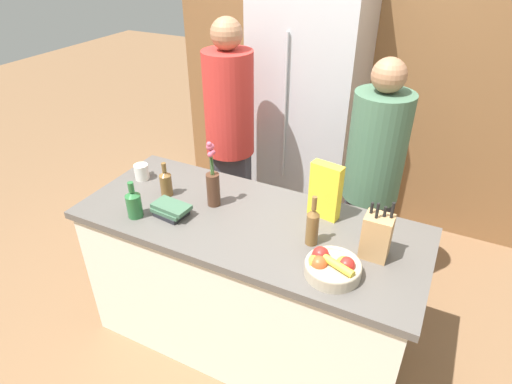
# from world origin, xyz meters

# --- Properties ---
(ground_plane) EXTENTS (14.00, 14.00, 0.00)m
(ground_plane) POSITION_xyz_m (0.00, 0.00, 0.00)
(ground_plane) COLOR brown
(kitchen_island) EXTENTS (1.84, 0.75, 0.89)m
(kitchen_island) POSITION_xyz_m (0.00, 0.00, 0.45)
(kitchen_island) COLOR silver
(kitchen_island) RESTS_ON ground_plane
(back_wall_wood) EXTENTS (3.04, 0.12, 2.60)m
(back_wall_wood) POSITION_xyz_m (0.00, 1.77, 1.30)
(back_wall_wood) COLOR brown
(back_wall_wood) RESTS_ON ground_plane
(refrigerator) EXTENTS (0.79, 0.62, 1.96)m
(refrigerator) POSITION_xyz_m (-0.21, 1.41, 0.98)
(refrigerator) COLOR #B7B7BC
(refrigerator) RESTS_ON ground_plane
(fruit_bowl) EXTENTS (0.25, 0.25, 0.11)m
(fruit_bowl) POSITION_xyz_m (0.52, -0.20, 0.94)
(fruit_bowl) COLOR tan
(fruit_bowl) RESTS_ON kitchen_island
(knife_block) EXTENTS (0.13, 0.11, 0.30)m
(knife_block) POSITION_xyz_m (0.65, 0.01, 1.01)
(knife_block) COLOR tan
(knife_block) RESTS_ON kitchen_island
(flower_vase) EXTENTS (0.07, 0.07, 0.38)m
(flower_vase) POSITION_xyz_m (-0.24, 0.05, 1.02)
(flower_vase) COLOR #4C2D1E
(flower_vase) RESTS_ON kitchen_island
(cereal_box) EXTENTS (0.17, 0.09, 0.31)m
(cereal_box) POSITION_xyz_m (0.34, 0.21, 1.05)
(cereal_box) COLOR yellow
(cereal_box) RESTS_ON kitchen_island
(coffee_mug) EXTENTS (0.08, 0.12, 0.10)m
(coffee_mug) POSITION_xyz_m (-0.77, 0.10, 0.94)
(coffee_mug) COLOR silver
(coffee_mug) RESTS_ON kitchen_island
(book_stack) EXTENTS (0.21, 0.15, 0.07)m
(book_stack) POSITION_xyz_m (-0.39, -0.14, 0.93)
(book_stack) COLOR #232328
(book_stack) RESTS_ON kitchen_island
(bottle_oil) EXTENTS (0.07, 0.07, 0.20)m
(bottle_oil) POSITION_xyz_m (-0.53, 0.02, 0.97)
(bottle_oil) COLOR brown
(bottle_oil) RESTS_ON kitchen_island
(bottle_vinegar) EXTENTS (0.08, 0.08, 0.21)m
(bottle_vinegar) POSITION_xyz_m (-0.55, -0.23, 0.98)
(bottle_vinegar) COLOR #286633
(bottle_vinegar) RESTS_ON kitchen_island
(bottle_wine) EXTENTS (0.06, 0.06, 0.26)m
(bottle_wine) POSITION_xyz_m (0.36, -0.03, 1.00)
(bottle_wine) COLOR brown
(bottle_wine) RESTS_ON kitchen_island
(person_at_sink) EXTENTS (0.34, 0.34, 1.74)m
(person_at_sink) POSITION_xyz_m (-0.54, 0.76, 0.98)
(person_at_sink) COLOR #383842
(person_at_sink) RESTS_ON ground_plane
(person_in_blue) EXTENTS (0.34, 0.34, 1.63)m
(person_in_blue) POSITION_xyz_m (0.48, 0.71, 0.91)
(person_in_blue) COLOR #383842
(person_in_blue) RESTS_ON ground_plane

